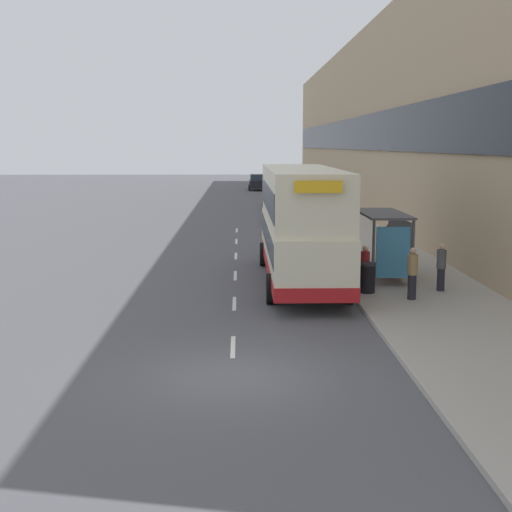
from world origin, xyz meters
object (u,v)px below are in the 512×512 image
object	(u,v)px
car_0	(275,198)
pedestrian_3	(389,246)
litter_bin	(367,277)
bus_shelter	(389,233)
car_1	(279,209)
pedestrian_4	(412,273)
pedestrian_2	(365,268)
car_2	(257,182)
pedestrian_1	(441,267)
pedestrian_at_shelter	(394,251)
double_decker_bus_near	(301,223)

from	to	relation	value
car_0	pedestrian_3	world-z (taller)	pedestrian_3
pedestrian_3	litter_bin	size ratio (longest dim) A/B	1.74
bus_shelter	car_1	world-z (taller)	bus_shelter
pedestrian_4	bus_shelter	bearing A→B (deg)	90.77
bus_shelter	car_1	distance (m)	22.21
pedestrian_2	pedestrian_3	distance (m)	4.93
car_0	pedestrian_4	world-z (taller)	pedestrian_4
litter_bin	car_2	bearing A→B (deg)	92.30
bus_shelter	car_2	bearing A→B (deg)	93.66
pedestrian_1	pedestrian_4	bearing A→B (deg)	-134.72
car_0	pedestrian_at_shelter	bearing A→B (deg)	-84.08
car_0	pedestrian_2	xyz separation A→B (m)	(1.46, -33.15, 0.06)
litter_bin	pedestrian_at_shelter	bearing A→B (deg)	63.54
bus_shelter	litter_bin	world-z (taller)	bus_shelter
car_0	pedestrian_3	xyz separation A→B (m)	(3.25, -28.55, 0.18)
bus_shelter	pedestrian_at_shelter	world-z (taller)	bus_shelter
car_2	pedestrian_at_shelter	world-z (taller)	pedestrian_at_shelter
pedestrian_at_shelter	litter_bin	distance (m)	3.63
bus_shelter	car_1	size ratio (longest dim) A/B	1.04
double_decker_bus_near	pedestrian_4	bearing A→B (deg)	-47.25
pedestrian_at_shelter	pedestrian_4	bearing A→B (deg)	-94.45
pedestrian_2	double_decker_bus_near	bearing A→B (deg)	131.18
double_decker_bus_near	pedestrian_2	size ratio (longest dim) A/B	7.20
pedestrian_4	car_1	bearing A→B (deg)	96.57
car_2	pedestrian_2	xyz separation A→B (m)	(2.28, -57.82, 0.05)
double_decker_bus_near	car_0	bearing A→B (deg)	88.97
car_0	litter_bin	world-z (taller)	car_0
car_0	pedestrian_at_shelter	distance (m)	30.31
pedestrian_1	litter_bin	distance (m)	2.63
double_decker_bus_near	litter_bin	distance (m)	3.65
car_1	pedestrian_1	bearing A→B (deg)	-79.99
bus_shelter	car_0	xyz separation A→B (m)	(-2.74, 30.84, -0.98)
bus_shelter	pedestrian_3	xyz separation A→B (m)	(0.50, 2.29, -0.80)
car_1	pedestrian_3	xyz separation A→B (m)	(3.41, -19.70, 0.23)
bus_shelter	pedestrian_4	bearing A→B (deg)	-89.23
pedestrian_1	pedestrian_3	bearing A→B (deg)	100.86
bus_shelter	car_0	world-z (taller)	bus_shelter
car_2	pedestrian_2	bearing A→B (deg)	-87.75
car_1	pedestrian_1	distance (m)	24.64
car_1	pedestrian_4	distance (m)	25.78
car_0	pedestrian_2	size ratio (longest dim) A/B	2.68
car_2	pedestrian_at_shelter	size ratio (longest dim) A/B	2.39
car_2	pedestrian_2	size ratio (longest dim) A/B	2.77
bus_shelter	pedestrian_2	bearing A→B (deg)	-118.99
car_2	pedestrian_4	world-z (taller)	pedestrian_4
pedestrian_2	pedestrian_at_shelter	bearing A→B (deg)	60.99
car_2	double_decker_bus_near	bearing A→B (deg)	-89.73
car_1	pedestrian_at_shelter	world-z (taller)	pedestrian_at_shelter
pedestrian_at_shelter	pedestrian_1	world-z (taller)	pedestrian_at_shelter
car_1	pedestrian_1	xyz separation A→B (m)	(4.28, -24.27, 0.14)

